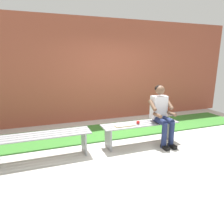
# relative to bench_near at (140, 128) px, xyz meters

# --- Properties ---
(ground_plane) EXTENTS (10.00, 7.00, 0.04)m
(ground_plane) POSITION_rel_bench_near_xyz_m (1.02, 1.00, -0.38)
(ground_plane) COLOR beige
(grass_strip) EXTENTS (9.00, 1.21, 0.03)m
(grass_strip) POSITION_rel_bench_near_xyz_m (1.02, -0.97, -0.35)
(grass_strip) COLOR #387A2D
(grass_strip) RESTS_ON ground
(brick_wall) EXTENTS (9.50, 0.24, 2.97)m
(brick_wall) POSITION_rel_bench_near_xyz_m (0.50, -2.23, 1.12)
(brick_wall) COLOR #9E4C38
(brick_wall) RESTS_ON ground
(bench_near) EXTENTS (1.72, 0.44, 0.48)m
(bench_near) POSITION_rel_bench_near_xyz_m (0.00, 0.00, 0.00)
(bench_near) COLOR gray
(bench_near) RESTS_ON ground
(bench_far) EXTENTS (1.80, 0.44, 0.48)m
(bench_far) POSITION_rel_bench_near_xyz_m (2.03, 0.00, 0.00)
(bench_far) COLOR gray
(bench_far) RESTS_ON ground
(person_seated) EXTENTS (0.50, 0.69, 1.28)m
(person_seated) POSITION_rel_bench_near_xyz_m (-0.46, 0.10, 0.35)
(person_seated) COLOR silver
(person_seated) RESTS_ON ground
(apple) EXTENTS (0.07, 0.07, 0.07)m
(apple) POSITION_rel_bench_near_xyz_m (0.07, 0.03, 0.15)
(apple) COLOR red
(apple) RESTS_ON bench_near
(book_open) EXTENTS (0.41, 0.16, 0.02)m
(book_open) POSITION_rel_bench_near_xyz_m (0.39, 0.05, 0.13)
(book_open) COLOR white
(book_open) RESTS_ON bench_near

